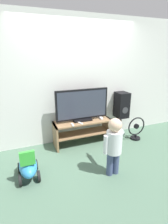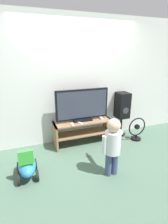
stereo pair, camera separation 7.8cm
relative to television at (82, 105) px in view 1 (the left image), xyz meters
The scene contains 11 objects.
ground_plane 0.87m from the television, 90.00° to the right, with size 16.00×16.00×0.00m, color #4C6B56.
wall_back 0.53m from the television, 90.00° to the left, with size 10.00×0.06×2.60m.
tv_stand 0.50m from the television, 90.00° to the right, with size 1.22×0.41×0.52m.
television is the anchor object (origin of this frame).
game_console 0.51m from the television, ahead, with size 0.05×0.19×0.04m.
remote_primary 0.45m from the television, 147.05° to the right, with size 0.04×0.13×0.03m.
remote_secondary 0.36m from the television, 123.54° to the right, with size 0.08×0.13×0.03m.
child 1.18m from the television, 85.97° to the right, with size 0.36×0.53×0.96m.
speaker_tower 1.01m from the television, ahead, with size 0.26×0.31×1.02m.
floor_fan 1.36m from the television, 13.74° to the right, with size 0.43×0.22×0.52m.
ride_on_toy 1.54m from the television, 147.98° to the right, with size 0.31×0.58×0.54m.
Camera 1 is at (-1.22, -2.97, 1.86)m, focal length 28.00 mm.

